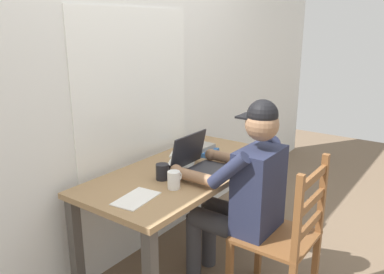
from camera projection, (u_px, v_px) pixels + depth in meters
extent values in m
plane|color=brown|center=(186.00, 265.00, 2.75)|extent=(8.00, 8.00, 0.00)
cube|color=silver|center=(135.00, 74.00, 2.62)|extent=(6.00, 0.04, 2.60)
cube|color=white|center=(136.00, 92.00, 2.63)|extent=(1.06, 0.01, 1.09)
cube|color=beige|center=(140.00, 171.00, 2.78)|extent=(1.12, 0.06, 0.04)
cube|color=#9E7A51|center=(185.00, 171.00, 2.55)|extent=(1.46, 0.68, 0.03)
cube|color=#4C4742|center=(269.00, 197.00, 3.01)|extent=(0.06, 0.06, 0.69)
cube|color=#4C4742|center=(76.00, 252.00, 2.29)|extent=(0.06, 0.06, 0.69)
cube|color=#4C4742|center=(206.00, 180.00, 3.34)|extent=(0.06, 0.06, 0.69)
cube|color=#232842|center=(259.00, 190.00, 2.27)|extent=(0.34, 0.20, 0.50)
sphere|color=#936B4C|center=(262.00, 124.00, 2.16)|extent=(0.19, 0.19, 0.19)
sphere|color=black|center=(263.00, 115.00, 2.15)|extent=(0.17, 0.17, 0.17)
cube|color=black|center=(249.00, 116.00, 2.20)|extent=(0.13, 0.10, 0.01)
cylinder|color=#38383D|center=(220.00, 225.00, 2.38)|extent=(0.13, 0.40, 0.13)
cylinder|color=#38383D|center=(235.00, 214.00, 2.52)|extent=(0.13, 0.40, 0.13)
cylinder|color=#38383D|center=(194.00, 247.00, 2.56)|extent=(0.10, 0.10, 0.45)
cylinder|color=#38383D|center=(209.00, 235.00, 2.70)|extent=(0.10, 0.10, 0.45)
cylinder|color=#232842|center=(228.00, 171.00, 2.12)|extent=(0.10, 0.25, 0.24)
cylinder|color=#936B4C|center=(194.00, 177.00, 2.27)|extent=(0.07, 0.28, 0.07)
sphere|color=#936B4C|center=(176.00, 171.00, 2.36)|extent=(0.08, 0.08, 0.08)
cylinder|color=#232842|center=(261.00, 152.00, 2.43)|extent=(0.10, 0.25, 0.24)
cylinder|color=#936B4C|center=(229.00, 158.00, 2.59)|extent=(0.07, 0.28, 0.07)
sphere|color=#936B4C|center=(211.00, 155.00, 2.66)|extent=(0.08, 0.08, 0.08)
cube|color=brown|center=(275.00, 236.00, 2.28)|extent=(0.42, 0.42, 0.02)
cube|color=brown|center=(259.00, 245.00, 2.59)|extent=(0.04, 0.04, 0.43)
cube|color=brown|center=(229.00, 274.00, 2.30)|extent=(0.04, 0.04, 0.43)
cube|color=brown|center=(315.00, 265.00, 2.38)|extent=(0.04, 0.04, 0.43)
cube|color=brown|center=(322.00, 194.00, 2.25)|extent=(0.04, 0.04, 0.48)
cube|color=brown|center=(298.00, 219.00, 1.95)|extent=(0.04, 0.04, 0.48)
cube|color=brown|center=(309.00, 226.00, 2.13)|extent=(0.36, 0.02, 0.04)
cube|color=brown|center=(311.00, 202.00, 2.09)|extent=(0.36, 0.02, 0.04)
cube|color=brown|center=(313.00, 178.00, 2.05)|extent=(0.36, 0.02, 0.04)
cube|color=#232328|center=(206.00, 171.00, 2.47)|extent=(0.33, 0.23, 0.02)
cube|color=#38383D|center=(206.00, 170.00, 2.47)|extent=(0.29, 0.17, 0.00)
cube|color=#232328|center=(188.00, 150.00, 2.52)|extent=(0.33, 0.06, 0.22)
cube|color=silver|center=(188.00, 150.00, 2.52)|extent=(0.29, 0.04, 0.19)
ellipsoid|color=black|center=(231.00, 160.00, 2.65)|extent=(0.06, 0.10, 0.03)
cylinder|color=white|center=(174.00, 180.00, 2.22)|extent=(0.07, 0.07, 0.10)
torus|color=white|center=(179.00, 177.00, 2.26)|extent=(0.05, 0.01, 0.05)
cylinder|color=black|center=(162.00, 172.00, 2.35)|extent=(0.08, 0.08, 0.10)
torus|color=black|center=(167.00, 169.00, 2.39)|extent=(0.05, 0.01, 0.05)
cube|color=#2D5B9E|center=(205.00, 152.00, 2.83)|extent=(0.20, 0.17, 0.03)
cube|color=gray|center=(203.00, 147.00, 2.84)|extent=(0.17, 0.12, 0.03)
cube|color=silver|center=(184.00, 153.00, 2.84)|extent=(0.29, 0.26, 0.01)
cube|color=white|center=(136.00, 199.00, 2.10)|extent=(0.28, 0.19, 0.01)
cube|color=silver|center=(182.00, 163.00, 2.63)|extent=(0.27, 0.25, 0.01)
cube|color=teal|center=(203.00, 144.00, 3.06)|extent=(0.15, 0.13, 0.00)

